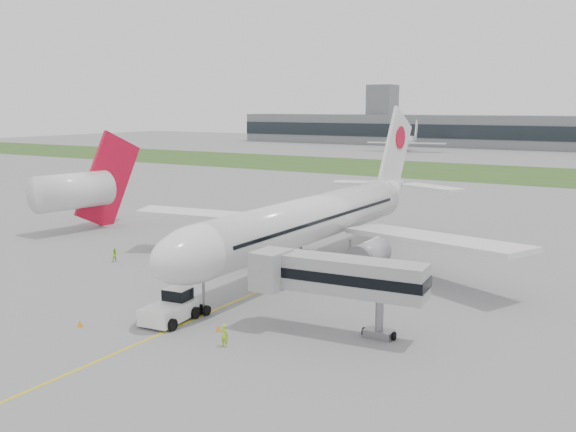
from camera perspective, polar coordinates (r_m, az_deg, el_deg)
The scene contains 13 objects.
ground at distance 68.31m, azimuth 0.50°, elevation -5.38°, with size 600.00×600.00×0.00m, color gray.
apron_markings at distance 64.23m, azimuth -1.82°, elevation -6.37°, with size 70.00×70.00×0.04m, color yellow, non-canonical shape.
grass_strip at distance 180.65m, azimuth 20.55°, elevation 3.44°, with size 600.00×50.00×0.02m, color #2A491B.
control_tower at distance 314.54m, azimuth 8.30°, elevation 6.36°, with size 12.00×12.00×56.00m, color slate, non-canonical shape.
airliner at distance 71.21m, azimuth 2.52°, elevation -0.10°, with size 48.13×53.95×17.88m.
pushback_tug at distance 55.16m, azimuth -10.33°, elevation -7.98°, with size 3.87×5.29×2.56m.
jet_bridge at distance 50.55m, azimuth 4.10°, elevation -5.32°, with size 13.71×5.09×6.35m.
safety_cone_left at distance 55.78m, azimuth -18.01°, elevation -9.05°, with size 0.43×0.43×0.60m, color orange.
safety_cone_right at distance 52.38m, azimuth -6.21°, elevation -9.88°, with size 0.40×0.40×0.55m, color orange.
ground_crew_near at distance 49.00m, azimuth -5.67°, elevation -10.52°, with size 0.64×0.42×1.77m, color #A4E726.
ground_crew_far at distance 76.98m, azimuth -15.11°, elevation -3.37°, with size 0.79×0.61×1.62m, color #ADF929.
neighbor_aircraft at distance 97.19m, azimuth -18.17°, elevation 2.25°, with size 6.63×18.65×15.09m.
distant_aircraft_left at distance 261.33m, azimuth 10.45°, elevation 5.64°, with size 31.06×27.40×11.87m, color white, non-canonical shape.
Camera 1 is at (33.97, -56.53, 17.78)m, focal length 40.00 mm.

